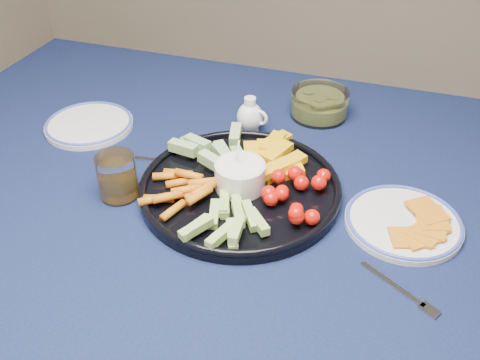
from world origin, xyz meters
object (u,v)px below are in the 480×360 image
(crudite_platter, at_px, (239,184))
(juice_tumbler, at_px, (118,179))
(pickle_bowl, at_px, (319,105))
(cheese_plate, at_px, (404,221))
(side_plate_extra, at_px, (89,124))
(creamer_pitcher, at_px, (250,117))
(dining_table, at_px, (262,224))

(crudite_platter, bearing_deg, juice_tumbler, -160.01)
(crudite_platter, relative_size, pickle_bowl, 2.87)
(cheese_plate, bearing_deg, juice_tumbler, -171.00)
(crudite_platter, bearing_deg, pickle_bowl, 76.48)
(pickle_bowl, bearing_deg, crudite_platter, -103.52)
(crudite_platter, distance_m, juice_tumbler, 0.23)
(cheese_plate, distance_m, juice_tumbler, 0.53)
(pickle_bowl, height_order, cheese_plate, pickle_bowl)
(crudite_platter, xyz_separation_m, side_plate_extra, (-0.40, 0.12, -0.01))
(cheese_plate, bearing_deg, crudite_platter, -179.12)
(crudite_platter, distance_m, pickle_bowl, 0.36)
(side_plate_extra, bearing_deg, pickle_bowl, 24.61)
(creamer_pitcher, height_order, cheese_plate, creamer_pitcher)
(creamer_pitcher, relative_size, juice_tumbler, 0.94)
(dining_table, relative_size, creamer_pitcher, 20.24)
(side_plate_extra, bearing_deg, dining_table, -12.56)
(side_plate_extra, bearing_deg, creamer_pitcher, 16.73)
(crudite_platter, relative_size, side_plate_extra, 1.94)
(dining_table, height_order, cheese_plate, cheese_plate)
(pickle_bowl, bearing_deg, side_plate_extra, -155.39)
(crudite_platter, distance_m, side_plate_extra, 0.42)
(dining_table, bearing_deg, juice_tumbler, -158.45)
(juice_tumbler, bearing_deg, side_plate_extra, 133.44)
(pickle_bowl, xyz_separation_m, juice_tumbler, (-0.30, -0.42, 0.01))
(crudite_platter, bearing_deg, dining_table, 29.14)
(crudite_platter, bearing_deg, cheese_plate, 0.88)
(creamer_pitcher, xyz_separation_m, side_plate_extra, (-0.35, -0.11, -0.03))
(creamer_pitcher, bearing_deg, crudite_platter, -77.52)
(dining_table, bearing_deg, cheese_plate, -3.88)
(creamer_pitcher, bearing_deg, dining_table, -65.99)
(cheese_plate, bearing_deg, side_plate_extra, 170.65)
(creamer_pitcher, bearing_deg, juice_tumbler, -118.18)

